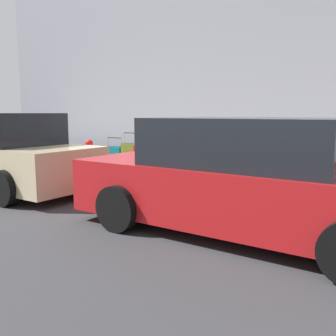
{
  "coord_description": "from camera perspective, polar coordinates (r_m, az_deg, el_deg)",
  "views": [
    {
      "loc": [
        -5.11,
        6.59,
        1.61
      ],
      "look_at": [
        -1.03,
        0.2,
        0.49
      ],
      "focal_mm": 39.89,
      "sensor_mm": 36.0,
      "label": 1
    }
  ],
  "objects": [
    {
      "name": "fire_hydrant",
      "position": [
        10.25,
        -11.92,
        2.25
      ],
      "size": [
        0.39,
        0.21,
        0.77
      ],
      "color": "red",
      "rests_on": "sidewalk_curb"
    },
    {
      "name": "suitcase_red_7",
      "position": [
        9.02,
        -3.69,
        1.25
      ],
      "size": [
        0.49,
        0.26,
        0.94
      ],
      "color": "red",
      "rests_on": "sidewalk_curb"
    },
    {
      "name": "suitcase_olive_1",
      "position": [
        7.75,
        14.33,
        -0.75
      ],
      "size": [
        0.39,
        0.21,
        0.76
      ],
      "color": "#59601E",
      "rests_on": "sidewalk_curb"
    },
    {
      "name": "suitcase_silver_4",
      "position": [
        8.21,
        4.89,
        0.57
      ],
      "size": [
        0.51,
        0.22,
        0.76
      ],
      "color": "#9EA0A8",
      "rests_on": "sidewalk_curb"
    },
    {
      "name": "suitcase_black_6",
      "position": [
        8.78,
        -0.65,
        0.9
      ],
      "size": [
        0.47,
        0.21,
        0.94
      ],
      "color": "black",
      "rests_on": "sidewalk_curb"
    },
    {
      "name": "suitcase_teal_2",
      "position": [
        7.93,
        11.33,
        0.26
      ],
      "size": [
        0.42,
        0.25,
        1.0
      ],
      "color": "#0F606B",
      "rests_on": "sidewalk_curb"
    },
    {
      "name": "suitcase_olive_8",
      "position": [
        9.42,
        -5.8,
        1.61
      ],
      "size": [
        0.44,
        0.2,
        0.99
      ],
      "color": "#59601E",
      "rests_on": "sidewalk_curb"
    },
    {
      "name": "sidewalk_curb",
      "position": [
        10.54,
        3.21,
        0.01
      ],
      "size": [
        18.0,
        5.0,
        0.14
      ],
      "primitive_type": "cube",
      "color": "#ADA89E",
      "rests_on": "ground_plane"
    },
    {
      "name": "suitcase_navy_5",
      "position": [
        8.44,
        1.79,
        1.04
      ],
      "size": [
        0.42,
        0.24,
        0.83
      ],
      "color": "navy",
      "rests_on": "sidewalk_curb"
    },
    {
      "name": "parked_car_red_0",
      "position": [
        5.11,
        11.97,
        -1.68
      ],
      "size": [
        4.75,
        2.23,
        1.54
      ],
      "color": "#AD1619",
      "rests_on": "ground_plane"
    },
    {
      "name": "bollard_post",
      "position": [
        10.72,
        -15.51,
        2.18
      ],
      "size": [
        0.14,
        0.14,
        0.72
      ],
      "primitive_type": "cylinder",
      "color": "#333338",
      "rests_on": "sidewalk_curb"
    },
    {
      "name": "parked_car_beige_1",
      "position": [
        8.63,
        -23.99,
        1.99
      ],
      "size": [
        4.57,
        2.05,
        1.6
      ],
      "color": "tan",
      "rests_on": "ground_plane"
    },
    {
      "name": "suitcase_maroon_3",
      "position": [
        8.04,
        8.15,
        0.34
      ],
      "size": [
        0.38,
        0.22,
        0.92
      ],
      "color": "maroon",
      "rests_on": "sidewalk_curb"
    },
    {
      "name": "ground_plane",
      "position": [
        8.49,
        -5.12,
        -2.54
      ],
      "size": [
        40.0,
        40.0,
        0.0
      ],
      "primitive_type": "plane",
      "color": "#333335"
    },
    {
      "name": "suitcase_red_0",
      "position": [
        7.57,
        17.48,
        -0.98
      ],
      "size": [
        0.43,
        0.23,
        0.83
      ],
      "color": "red",
      "rests_on": "sidewalk_curb"
    },
    {
      "name": "suitcase_teal_9",
      "position": [
        9.76,
        -8.12,
        1.49
      ],
      "size": [
        0.49,
        0.29,
        0.85
      ],
      "color": "#0F606B",
      "rests_on": "sidewalk_curb"
    }
  ]
}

